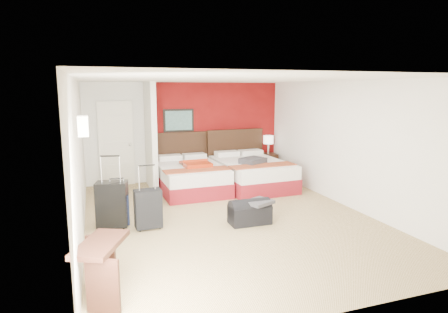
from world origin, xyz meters
name	(u,v)px	position (x,y,z in m)	size (l,w,h in m)	color
ground	(228,218)	(0.00, 0.00, 0.00)	(6.50, 6.50, 0.00)	tan
room_walls	(139,143)	(-1.40, 1.42, 1.26)	(5.02, 6.52, 2.50)	silver
red_accent_panel	(214,131)	(0.75, 3.23, 1.25)	(3.50, 0.04, 2.50)	maroon
partition_wall	(151,136)	(-1.00, 2.61, 1.25)	(0.12, 1.20, 2.50)	silver
entry_door	(116,144)	(-1.75, 3.20, 1.02)	(0.82, 0.06, 2.05)	silver
bed_left	(190,178)	(-0.19, 2.08, 0.30)	(1.42, 2.02, 0.61)	silver
bed_right	(252,174)	(1.29, 1.95, 0.32)	(1.49, 2.13, 0.64)	silver
red_suitcase_open	(196,163)	(-0.09, 1.98, 0.66)	(0.59, 0.81, 0.10)	#A22A0D
jacket_bundle	(253,161)	(1.19, 1.65, 0.70)	(0.54, 0.43, 0.13)	#38383D
nightstand	(268,165)	(2.19, 2.94, 0.30)	(0.43, 0.43, 0.61)	black
table_lamp	(268,145)	(2.19, 2.94, 0.85)	(0.27, 0.27, 0.49)	beige
suitcase_black	(112,206)	(-2.03, 0.18, 0.38)	(0.51, 0.32, 0.77)	black
suitcase_charcoal	(148,210)	(-1.47, -0.08, 0.32)	(0.44, 0.27, 0.65)	black
suitcase_navy	(118,211)	(-1.94, 0.23, 0.26)	(0.37, 0.23, 0.52)	black
duffel_bag	(250,214)	(0.25, -0.41, 0.18)	(0.71, 0.38, 0.36)	black
jacket_draped	(259,202)	(0.40, -0.46, 0.39)	(0.45, 0.38, 0.06)	#3F3E44
desk	(102,269)	(-2.27, -2.09, 0.33)	(0.40, 0.80, 0.66)	black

